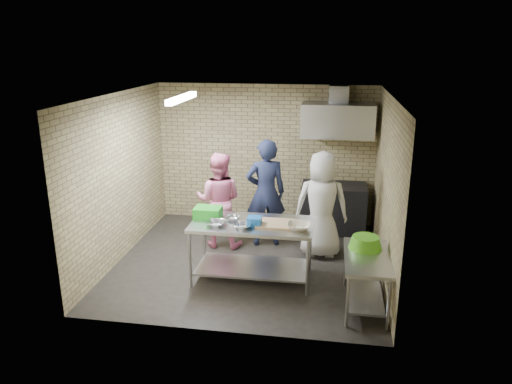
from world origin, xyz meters
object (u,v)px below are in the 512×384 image
stove (333,208)px  green_basin (365,242)px  blue_tub (254,221)px  woman_white (322,205)px  bottle_green (362,124)px  man_navy (266,193)px  green_crate (208,212)px  bottle_red (340,123)px  prep_table (252,251)px  side_counter (366,281)px  woman_pink (219,200)px

stove → green_basin: green_basin is taller
blue_tub → woman_white: (0.94, 1.12, -0.07)m
bottle_green → man_navy: size_ratio=0.08×
blue_tub → green_basin: bearing=-8.2°
green_crate → bottle_green: (2.34, 2.29, 1.03)m
bottle_red → blue_tub: bearing=-115.4°
prep_table → side_counter: bearing=-19.3°
prep_table → green_basin: size_ratio=3.91×
stove → blue_tub: size_ratio=6.00×
bottle_green → woman_pink: (-2.42, -1.26, -1.18)m
man_navy → bottle_red: bearing=-154.3°
side_counter → green_crate: (-2.34, 0.70, 0.61)m
side_counter → bottle_green: size_ratio=8.00×
bottle_red → man_navy: bearing=-138.6°
side_counter → bottle_green: bearing=90.0°
bottle_green → woman_pink: bearing=-152.5°
blue_tub → man_navy: 1.44m
green_crate → woman_white: woman_white is taller
green_basin → bottle_red: 3.01m
blue_tub → man_navy: man_navy is taller
stove → bottle_green: (0.45, 0.24, 1.57)m
side_counter → woman_pink: woman_pink is taller
side_counter → bottle_red: (-0.40, 2.99, 1.65)m
stove → man_navy: bearing=-144.5°
stove → bottle_red: size_ratio=6.67×
woman_pink → woman_white: woman_white is taller
bottle_green → woman_pink: bottle_green is taller
prep_table → bottle_green: bottle_green is taller
side_counter → stove: stove is taller
green_crate → woman_pink: bearing=94.2°
prep_table → blue_tub: blue_tub is taller
side_counter → green_basin: size_ratio=2.61×
side_counter → woman_pink: 3.01m
green_basin → woman_pink: 2.82m
green_crate → bottle_red: size_ratio=2.22×
man_navy → side_counter: bearing=114.8°
prep_table → woman_pink: 1.44m
green_basin → bottle_green: 2.98m
bottle_green → woman_pink: size_ratio=0.09×
stove → green_crate: 2.84m
green_crate → woman_white: 1.91m
bottle_green → bottle_red: bearing=180.0°
side_counter → bottle_red: 3.44m
prep_table → woman_white: (0.99, 1.02, 0.44)m
green_crate → man_navy: 1.41m
prep_table → blue_tub: 0.53m
man_navy → stove: bearing=-160.1°
side_counter → green_basin: green_basin is taller
bottle_red → man_navy: size_ratio=0.09×
woman_white → side_counter: bearing=109.3°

